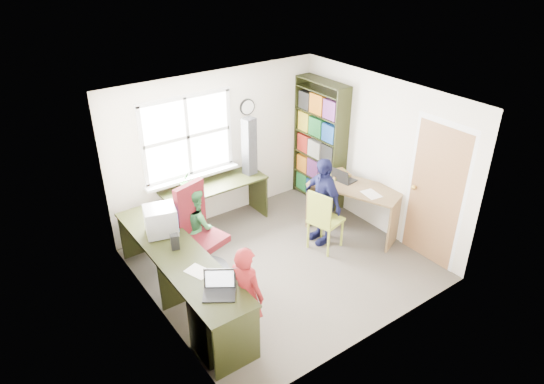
# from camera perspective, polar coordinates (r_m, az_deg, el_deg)

# --- Properties ---
(room) EXTENTS (3.64, 3.44, 2.44)m
(room) POSITION_cam_1_polar(r_m,az_deg,el_deg) (6.37, 0.88, 0.82)
(room) COLOR #433D35
(room) RESTS_ON ground
(l_desk) EXTENTS (2.38, 2.95, 0.75)m
(l_desk) POSITION_cam_1_polar(r_m,az_deg,el_deg) (5.94, -7.40, -10.60)
(l_desk) COLOR black
(l_desk) RESTS_ON ground
(right_desk) EXTENTS (1.10, 1.50, 0.79)m
(right_desk) POSITION_cam_1_polar(r_m,az_deg,el_deg) (7.47, 9.71, -0.81)
(right_desk) COLOR brown
(right_desk) RESTS_ON ground
(bookshelf) EXTENTS (0.30, 1.02, 2.10)m
(bookshelf) POSITION_cam_1_polar(r_m,az_deg,el_deg) (8.17, 5.63, 5.47)
(bookshelf) COLOR black
(bookshelf) RESTS_ON ground
(swivel_chair) EXTENTS (0.74, 0.74, 1.29)m
(swivel_chair) POSITION_cam_1_polar(r_m,az_deg,el_deg) (6.60, -8.48, -5.15)
(swivel_chair) COLOR black
(swivel_chair) RESTS_ON ground
(wooden_chair) EXTENTS (0.51, 0.51, 0.97)m
(wooden_chair) POSITION_cam_1_polar(r_m,az_deg,el_deg) (7.01, 6.04, -3.11)
(wooden_chair) COLOR #9EAB39
(wooden_chair) RESTS_ON ground
(crt_monitor) EXTENTS (0.46, 0.43, 0.38)m
(crt_monitor) POSITION_cam_1_polar(r_m,az_deg,el_deg) (6.28, -12.96, -3.30)
(crt_monitor) COLOR #9C9CA0
(crt_monitor) RESTS_ON l_desk
(laptop_left) EXTENTS (0.45, 0.43, 0.24)m
(laptop_left) POSITION_cam_1_polar(r_m,az_deg,el_deg) (5.30, -6.20, -11.16)
(laptop_left) COLOR black
(laptop_left) RESTS_ON l_desk
(laptop_right) EXTENTS (0.32, 0.37, 0.23)m
(laptop_right) POSITION_cam_1_polar(r_m,az_deg,el_deg) (7.47, 8.31, 1.65)
(laptop_right) COLOR black
(laptop_right) RESTS_ON right_desk
(speaker_a) EXTENTS (0.12, 0.12, 0.20)m
(speaker_a) POSITION_cam_1_polar(r_m,az_deg,el_deg) (6.02, -11.37, -5.74)
(speaker_a) COLOR black
(speaker_a) RESTS_ON l_desk
(speaker_b) EXTENTS (0.10, 0.10, 0.17)m
(speaker_b) POSITION_cam_1_polar(r_m,az_deg,el_deg) (6.45, -13.32, -3.54)
(speaker_b) COLOR black
(speaker_b) RESTS_ON l_desk
(cd_tower) EXTENTS (0.21, 0.20, 0.92)m
(cd_tower) POSITION_cam_1_polar(r_m,az_deg,el_deg) (7.56, -2.69, 5.37)
(cd_tower) COLOR black
(cd_tower) RESTS_ON l_desk
(game_box) EXTENTS (0.35, 0.35, 0.06)m
(game_box) POSITION_cam_1_polar(r_m,az_deg,el_deg) (7.64, 7.85, 2.12)
(game_box) COLOR red
(game_box) RESTS_ON right_desk
(paper_a) EXTENTS (0.28, 0.33, 0.00)m
(paper_a) POSITION_cam_1_polar(r_m,az_deg,el_deg) (5.65, -8.70, -9.21)
(paper_a) COLOR silver
(paper_a) RESTS_ON l_desk
(paper_b) EXTENTS (0.25, 0.32, 0.00)m
(paper_b) POSITION_cam_1_polar(r_m,az_deg,el_deg) (7.19, 11.60, -0.24)
(paper_b) COLOR silver
(paper_b) RESTS_ON right_desk
(potted_plant) EXTENTS (0.18, 0.16, 0.29)m
(potted_plant) POSITION_cam_1_polar(r_m,az_deg,el_deg) (7.29, -10.19, 1.26)
(potted_plant) COLOR #2F752F
(potted_plant) RESTS_ON l_desk
(person_red) EXTENTS (0.45, 0.53, 1.24)m
(person_red) POSITION_cam_1_polar(r_m,az_deg,el_deg) (5.49, -3.10, -11.91)
(person_red) COLOR maroon
(person_red) RESTS_ON ground
(person_green) EXTENTS (0.50, 0.62, 1.18)m
(person_green) POSITION_cam_1_polar(r_m,az_deg,el_deg) (6.75, -8.88, -3.96)
(person_green) COLOR #2F773C
(person_green) RESTS_ON ground
(person_navy) EXTENTS (0.40, 0.82, 1.36)m
(person_navy) POSITION_cam_1_polar(r_m,az_deg,el_deg) (7.13, 5.95, -1.03)
(person_navy) COLOR #13153C
(person_navy) RESTS_ON ground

